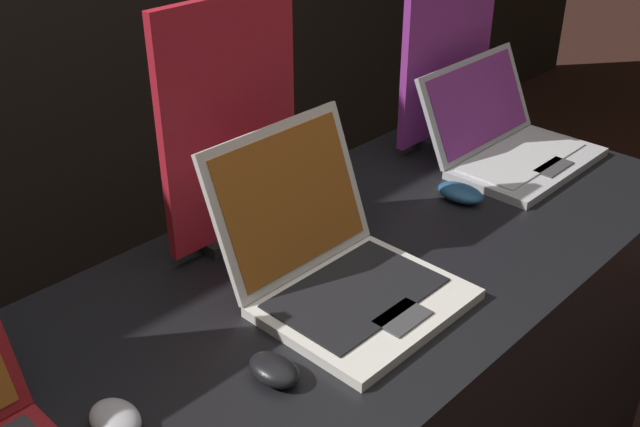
% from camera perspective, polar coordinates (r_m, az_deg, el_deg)
% --- Properties ---
extents(mouse_front, '(0.07, 0.09, 0.04)m').
position_cam_1_polar(mouse_front, '(1.15, -15.33, -14.87)').
color(mouse_front, '#B2B2B7').
rests_on(mouse_front, display_counter).
extents(laptop_middle, '(0.34, 0.38, 0.28)m').
position_cam_1_polar(laptop_middle, '(1.35, 1.15, -3.65)').
color(laptop_middle, silver).
rests_on(laptop_middle, display_counter).
extents(mouse_middle, '(0.06, 0.09, 0.04)m').
position_cam_1_polar(mouse_middle, '(1.19, -3.51, -11.78)').
color(mouse_middle, black).
rests_on(mouse_middle, display_counter).
extents(promo_stand_middle, '(0.32, 0.07, 0.50)m').
position_cam_1_polar(promo_stand_middle, '(1.45, -6.80, 6.22)').
color(promo_stand_middle, black).
rests_on(promo_stand_middle, display_counter).
extents(laptop_back, '(0.40, 0.33, 0.23)m').
position_cam_1_polar(laptop_back, '(1.92, 14.11, 5.51)').
color(laptop_back, '#B7B7BC').
rests_on(laptop_back, display_counter).
extents(mouse_back, '(0.07, 0.11, 0.03)m').
position_cam_1_polar(mouse_back, '(1.71, 10.65, 1.56)').
color(mouse_back, navy).
rests_on(mouse_back, display_counter).
extents(promo_stand_back, '(0.36, 0.07, 0.44)m').
position_cam_1_polar(promo_stand_back, '(1.96, 9.67, 11.41)').
color(promo_stand_back, black).
rests_on(promo_stand_back, display_counter).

